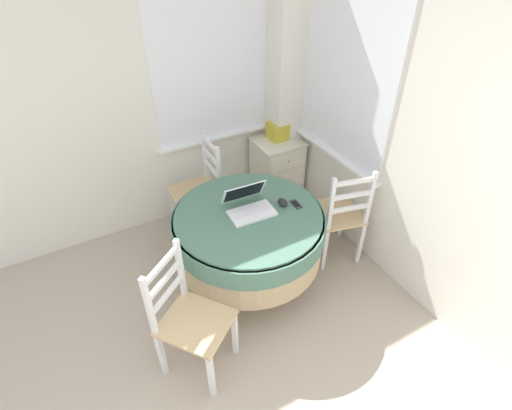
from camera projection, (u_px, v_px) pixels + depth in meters
name	position (u px, v px, depth m)	size (l,w,h in m)	color
corner_room_shell	(258.00, 133.00, 2.87)	(4.39, 4.58, 2.55)	white
round_dining_table	(248.00, 232.00, 3.12)	(1.18, 1.18, 0.72)	#4C3D2D
laptop	(249.00, 206.00, 3.03)	(0.36, 0.32, 0.20)	white
computer_mouse	(283.00, 202.00, 3.09)	(0.07, 0.10, 0.05)	black
cell_phone	(296.00, 204.00, 3.10)	(0.06, 0.12, 0.01)	#2D2D33
dining_chair_near_back_window	(199.00, 190.00, 3.72)	(0.44, 0.40, 0.96)	tan
dining_chair_near_right_window	(339.00, 215.00, 3.42)	(0.48, 0.51, 0.96)	tan
dining_chair_camera_near	(189.00, 320.00, 2.57)	(0.57, 0.58, 0.96)	tan
corner_cabinet	(277.00, 169.00, 4.21)	(0.47, 0.44, 0.69)	silver
storage_box	(278.00, 131.00, 3.99)	(0.18, 0.18, 0.17)	gold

